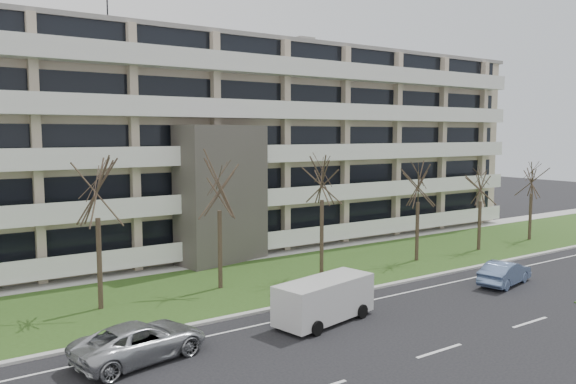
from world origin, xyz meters
TOP-DOWN VIEW (x-y plane):
  - ground at (0.00, 0.00)m, footprint 160.00×160.00m
  - grass_verge at (0.00, 13.00)m, footprint 90.00×10.00m
  - curb at (0.00, 8.00)m, footprint 90.00×0.35m
  - sidewalk at (0.00, 18.50)m, footprint 90.00×2.00m
  - lane_edge_line at (0.00, 6.50)m, footprint 90.00×0.12m
  - apartment_building at (-0.01, 25.32)m, footprint 60.50×15.10m
  - silver_pickup at (-9.98, 5.70)m, footprint 5.46×3.27m
  - blue_sedan at (10.58, 4.56)m, footprint 4.33×2.28m
  - white_van at (-1.58, 5.27)m, footprint 5.28×2.84m
  - tree_2 at (-9.56, 12.63)m, footprint 3.99×3.99m
  - tree_3 at (-3.09, 12.68)m, footprint 3.86×3.86m
  - tree_4 at (3.09, 11.70)m, footprint 4.10×4.10m
  - tree_5 at (10.85, 11.45)m, footprint 3.53×3.53m
  - tree_6 at (17.17, 11.35)m, footprint 3.20×3.20m
  - tree_7 at (23.81, 11.62)m, footprint 3.32×3.32m

SIDE VIEW (x-z plane):
  - ground at x=0.00m, z-range 0.00..0.00m
  - lane_edge_line at x=0.00m, z-range 0.00..0.01m
  - grass_verge at x=0.00m, z-range 0.00..0.06m
  - sidewalk at x=0.00m, z-range 0.00..0.08m
  - curb at x=0.00m, z-range 0.00..0.12m
  - blue_sedan at x=10.58m, z-range 0.00..1.36m
  - silver_pickup at x=-9.98m, z-range 0.00..1.42m
  - white_van at x=-1.58m, z-range 0.19..2.14m
  - tree_6 at x=17.17m, z-range 1.77..8.18m
  - tree_7 at x=23.81m, z-range 1.84..8.49m
  - tree_5 at x=10.85m, z-range 1.96..9.01m
  - tree_3 at x=-3.09m, z-range 2.14..9.86m
  - tree_2 at x=-9.56m, z-range 2.22..10.20m
  - tree_4 at x=3.09m, z-range 2.28..10.47m
  - apartment_building at x=-0.01m, z-range -1.76..16.99m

